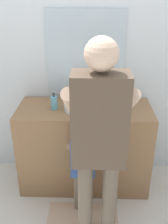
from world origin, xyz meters
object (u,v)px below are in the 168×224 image
at_px(toothbrush_cup, 127,104).
at_px(soap_bottle, 54,103).
at_px(adult_parent, 99,133).
at_px(child_toddler, 83,162).

relative_size(toothbrush_cup, soap_bottle, 1.25).
height_order(soap_bottle, adult_parent, adult_parent).
distance_m(soap_bottle, child_toddler, 0.61).
xyz_separation_m(soap_bottle, child_toddler, (0.28, -0.37, -0.40)).
bearing_deg(child_toddler, soap_bottle, 127.57).
distance_m(soap_bottle, adult_parent, 0.76).
bearing_deg(adult_parent, soap_bottle, 122.68).
xyz_separation_m(soap_bottle, adult_parent, (0.41, -0.64, 0.06)).
xyz_separation_m(toothbrush_cup, child_toddler, (-0.40, -0.39, -0.38)).
relative_size(soap_bottle, adult_parent, 0.10).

